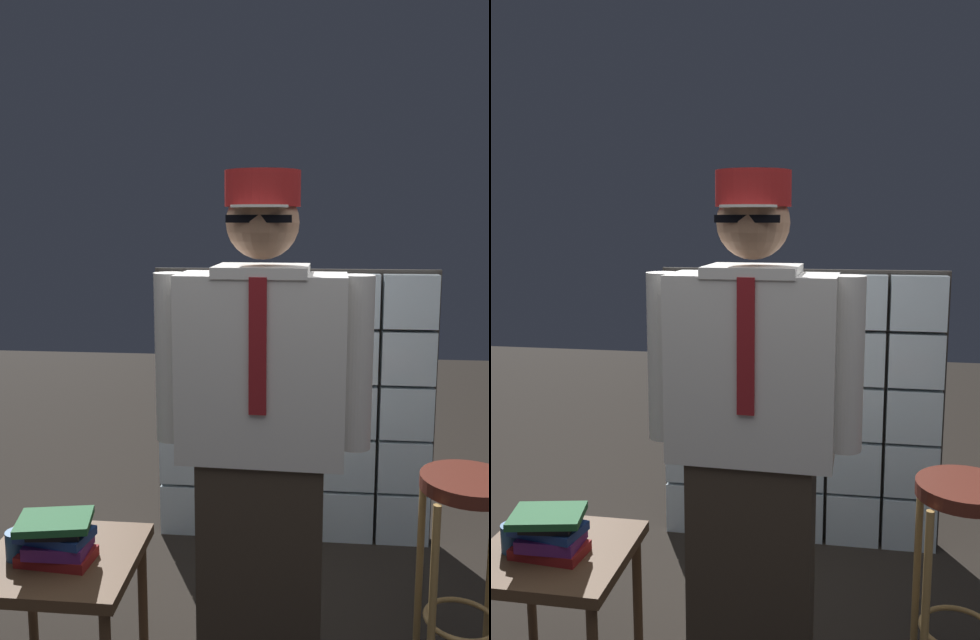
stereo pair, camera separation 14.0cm
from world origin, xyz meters
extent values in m
cube|color=silver|center=(-0.57, 1.43, 0.13)|extent=(0.27, 0.08, 0.27)
cube|color=silver|center=(-0.29, 1.43, 0.13)|extent=(0.27, 0.08, 0.27)
cube|color=silver|center=(0.00, 1.43, 0.13)|extent=(0.27, 0.08, 0.27)
cube|color=silver|center=(0.29, 1.43, 0.13)|extent=(0.27, 0.08, 0.27)
cube|color=silver|center=(0.57, 1.43, 0.13)|extent=(0.27, 0.08, 0.27)
cube|color=silver|center=(-0.57, 1.43, 0.42)|extent=(0.27, 0.08, 0.27)
cube|color=silver|center=(-0.29, 1.43, 0.42)|extent=(0.27, 0.08, 0.27)
cube|color=silver|center=(0.00, 1.43, 0.42)|extent=(0.27, 0.08, 0.27)
cube|color=silver|center=(0.29, 1.43, 0.42)|extent=(0.27, 0.08, 0.27)
cube|color=silver|center=(0.57, 1.43, 0.42)|extent=(0.27, 0.08, 0.27)
cube|color=silver|center=(-0.57, 1.43, 0.71)|extent=(0.27, 0.08, 0.27)
cube|color=silver|center=(-0.29, 1.43, 0.71)|extent=(0.27, 0.08, 0.27)
cube|color=silver|center=(0.00, 1.43, 0.71)|extent=(0.27, 0.08, 0.27)
cube|color=silver|center=(0.29, 1.43, 0.71)|extent=(0.27, 0.08, 0.27)
cube|color=silver|center=(0.57, 1.43, 0.71)|extent=(0.27, 0.08, 0.27)
cube|color=silver|center=(-0.57, 1.43, 1.00)|extent=(0.27, 0.08, 0.27)
cube|color=silver|center=(-0.29, 1.43, 1.00)|extent=(0.27, 0.08, 0.27)
cube|color=silver|center=(0.00, 1.43, 1.00)|extent=(0.27, 0.08, 0.27)
cube|color=silver|center=(0.29, 1.43, 1.00)|extent=(0.27, 0.08, 0.27)
cube|color=silver|center=(0.57, 1.43, 1.00)|extent=(0.27, 0.08, 0.27)
cube|color=silver|center=(-0.57, 1.43, 1.28)|extent=(0.27, 0.08, 0.27)
cube|color=silver|center=(-0.29, 1.43, 1.28)|extent=(0.27, 0.08, 0.27)
cube|color=silver|center=(0.00, 1.43, 1.28)|extent=(0.27, 0.08, 0.27)
cube|color=silver|center=(0.29, 1.43, 1.28)|extent=(0.27, 0.08, 0.27)
cube|color=silver|center=(0.57, 1.43, 1.28)|extent=(0.27, 0.08, 0.27)
cube|color=#38332D|center=(0.00, 1.48, 0.71)|extent=(1.46, 0.02, 1.46)
cube|color=#382D23|center=(-0.08, 0.29, 0.44)|extent=(0.43, 0.23, 0.88)
cube|color=silver|center=(-0.08, 0.29, 1.20)|extent=(0.56, 0.26, 0.63)
cube|color=maroon|center=(-0.09, 0.16, 1.29)|extent=(0.06, 0.01, 0.44)
cube|color=silver|center=(-0.08, 0.29, 1.52)|extent=(0.31, 0.26, 0.04)
sphere|color=#A87A5B|center=(-0.08, 0.29, 1.68)|extent=(0.24, 0.24, 0.24)
ellipsoid|color=black|center=(-0.09, 0.23, 1.64)|extent=(0.16, 0.09, 0.11)
cube|color=black|center=(-0.09, 0.18, 1.69)|extent=(0.20, 0.02, 0.02)
cylinder|color=white|center=(-0.09, 0.20, 1.73)|extent=(0.19, 0.19, 0.01)
cylinder|color=maroon|center=(-0.08, 0.29, 1.78)|extent=(0.24, 0.24, 0.11)
cylinder|color=silver|center=(0.23, 0.28, 1.22)|extent=(0.11, 0.11, 0.58)
cylinder|color=silver|center=(-0.39, 0.30, 1.22)|extent=(0.11, 0.11, 0.58)
cylinder|color=#592319|center=(0.64, 0.42, 0.76)|extent=(0.34, 0.34, 0.05)
torus|color=tan|center=(0.64, 0.42, 0.24)|extent=(0.27, 0.27, 0.02)
cylinder|color=tan|center=(0.51, 0.29, 0.37)|extent=(0.03, 0.03, 0.74)
cylinder|color=tan|center=(0.51, 0.55, 0.37)|extent=(0.03, 0.03, 0.74)
cube|color=#513823|center=(-0.76, 0.17, 0.53)|extent=(0.52, 0.52, 0.04)
cylinder|color=#513823|center=(-0.98, 0.39, 0.25)|extent=(0.04, 0.04, 0.51)
cylinder|color=#513823|center=(-0.54, 0.39, 0.25)|extent=(0.04, 0.04, 0.51)
cube|color=maroon|center=(-0.76, 0.13, 0.57)|extent=(0.25, 0.16, 0.04)
cube|color=#591E66|center=(-0.75, 0.13, 0.61)|extent=(0.20, 0.15, 0.04)
cube|color=navy|center=(-0.77, 0.14, 0.64)|extent=(0.26, 0.18, 0.03)
cube|color=black|center=(-0.75, 0.12, 0.67)|extent=(0.19, 0.15, 0.03)
cube|color=#1E592D|center=(-0.76, 0.12, 0.70)|extent=(0.27, 0.22, 0.03)
cylinder|color=navy|center=(-0.90, 0.14, 0.60)|extent=(0.08, 0.08, 0.09)
torus|color=navy|center=(-0.84, 0.14, 0.60)|extent=(0.06, 0.01, 0.06)
camera|label=1|loc=(0.07, -1.81, 1.69)|focal=36.09mm
camera|label=2|loc=(0.21, -1.79, 1.69)|focal=36.09mm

